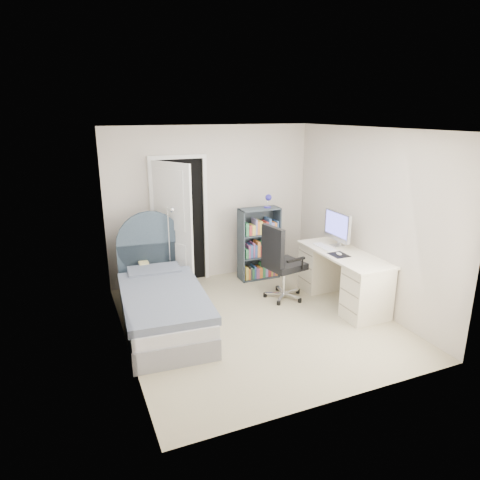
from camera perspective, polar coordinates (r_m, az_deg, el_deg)
name	(u,v)px	position (r m, az deg, el deg)	size (l,w,h in m)	color
room_shell	(258,231)	(5.39, 2.46, 1.17)	(3.50, 3.70, 2.60)	gray
door	(175,224)	(6.64, -8.64, 2.08)	(0.92, 0.74, 2.06)	black
bed	(162,302)	(5.77, -10.39, -8.13)	(1.14, 2.19, 1.31)	gray
nightstand	(147,273)	(6.56, -12.36, -4.35)	(0.39, 0.39, 0.57)	tan
floor_lamp	(171,260)	(6.51, -9.14, -2.62)	(0.20, 0.20, 1.37)	silver
bookcase	(260,246)	(7.09, 2.62, -0.86)	(0.67, 0.29, 1.42)	#36414A
desk	(342,275)	(6.39, 13.46, -4.58)	(0.63, 1.57, 1.29)	#EDE2C6
office_chair	(280,259)	(6.27, 5.35, -2.60)	(0.61, 0.63, 1.14)	silver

